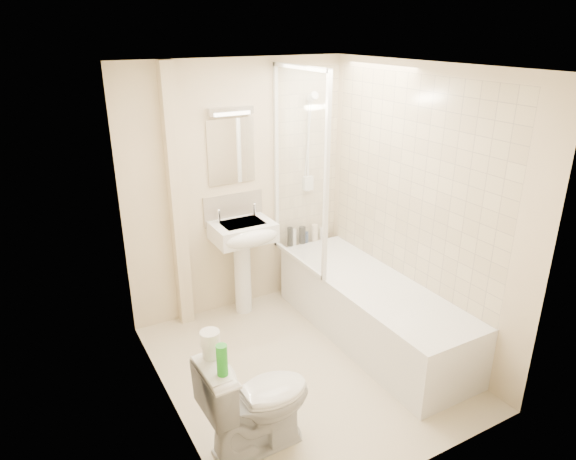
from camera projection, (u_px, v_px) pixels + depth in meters
floor at (304, 366)px, 4.29m from camera, size 2.50×2.50×0.00m
wall_back at (238, 190)px, 4.86m from camera, size 2.20×0.02×2.40m
wall_left at (162, 264)px, 3.35m from camera, size 0.02×2.50×2.40m
wall_right at (417, 210)px, 4.34m from camera, size 0.02×2.50×2.40m
ceiling at (309, 66)px, 3.40m from camera, size 2.20×2.50×0.02m
tile_back at (307, 158)px, 5.11m from camera, size 0.70×0.01×1.75m
tile_right at (411, 182)px, 4.33m from camera, size 0.01×2.10×1.75m
pipe_boxing at (177, 202)px, 4.53m from camera, size 0.12×0.12×2.40m
splashback at (233, 208)px, 4.89m from camera, size 0.60×0.02×0.30m
mirror at (231, 152)px, 4.68m from camera, size 0.46×0.01×0.60m
strip_light at (231, 111)px, 4.52m from camera, size 0.42×0.07×0.07m
bathtub at (371, 309)px, 4.60m from camera, size 0.70×2.10×0.55m
shower_screen at (299, 170)px, 4.58m from camera, size 0.04×0.92×1.80m
shower_fixture at (309, 147)px, 5.02m from camera, size 0.10×0.16×0.99m
pedestal_sink at (244, 243)px, 4.80m from camera, size 0.56×0.50×1.08m
bottle_black_a at (290, 237)px, 5.22m from camera, size 0.06×0.06×0.20m
bottle_white_a at (294, 237)px, 5.25m from camera, size 0.05×0.05×0.17m
bottle_black_b at (302, 235)px, 5.29m from camera, size 0.07×0.07×0.18m
bottle_blue at (306, 237)px, 5.32m from camera, size 0.05×0.05×0.11m
bottle_cream at (315, 232)px, 5.36m from camera, size 0.06×0.06×0.18m
bottle_white_b at (322, 233)px, 5.41m from camera, size 0.05×0.05×0.12m
toilet at (257, 400)px, 3.35m from camera, size 0.47×0.76×0.75m
toilet_roll_lower at (211, 350)px, 3.15m from camera, size 0.11×0.11×0.10m
toilet_roll_upper at (210, 339)px, 3.09m from camera, size 0.12×0.12×0.10m
green_bottle at (222, 360)px, 2.97m from camera, size 0.07×0.07×0.20m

